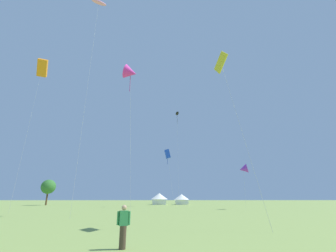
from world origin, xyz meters
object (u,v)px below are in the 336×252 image
at_px(person_spectator, 123,227).
at_px(festival_tent_left, 182,199).
at_px(kite_black_parafoil, 177,114).
at_px(festival_tent_right, 159,198).
at_px(kite_magenta_delta, 131,73).
at_px(tree_distant_left, 48,187).
at_px(kite_yellow_diamond, 221,63).
at_px(kite_purple_delta, 244,169).
at_px(kite_orange_box, 42,68).
at_px(kite_pink_parafoil, 99,3).
at_px(kite_blue_box, 167,154).

distance_m(person_spectator, festival_tent_left, 64.96).
bearing_deg(kite_black_parafoil, festival_tent_right, 104.93).
bearing_deg(kite_magenta_delta, tree_distant_left, 124.86).
height_order(kite_yellow_diamond, festival_tent_right, kite_yellow_diamond).
bearing_deg(kite_yellow_diamond, kite_purple_delta, 68.57).
bearing_deg(festival_tent_left, person_spectator, -97.00).
distance_m(kite_purple_delta, person_spectator, 39.15).
height_order(kite_orange_box, festival_tent_left, kite_orange_box).
bearing_deg(kite_magenta_delta, kite_pink_parafoil, -166.00).
relative_size(kite_pink_parafoil, festival_tent_left, 6.45).
height_order(kite_orange_box, kite_blue_box, kite_orange_box).
relative_size(kite_yellow_diamond, kite_blue_box, 1.01).
distance_m(kite_blue_box, person_spectator, 52.39).
bearing_deg(kite_purple_delta, kite_blue_box, 131.07).
bearing_deg(person_spectator, kite_black_parafoil, 83.15).
xyz_separation_m(kite_orange_box, tree_distant_left, (-11.70, 33.76, -18.02)).
bearing_deg(tree_distant_left, festival_tent_left, 9.03).
xyz_separation_m(kite_magenta_delta, person_spectator, (2.91, -19.01, -18.26)).
distance_m(kite_orange_box, festival_tent_right, 49.19).
distance_m(kite_orange_box, person_spectator, 38.01).
xyz_separation_m(kite_purple_delta, festival_tent_left, (-9.58, 30.06, -5.63)).
height_order(kite_black_parafoil, kite_yellow_diamond, kite_black_parafoil).
xyz_separation_m(kite_orange_box, kite_blue_box, (21.84, 26.18, -9.82)).
relative_size(kite_purple_delta, kite_pink_parafoil, 0.27).
xyz_separation_m(kite_yellow_diamond, person_spectator, (-6.69, -6.91, -12.36)).
distance_m(kite_purple_delta, tree_distant_left, 53.56).
bearing_deg(person_spectator, kite_yellow_diamond, 45.93).
relative_size(kite_blue_box, tree_distant_left, 2.07).
height_order(kite_yellow_diamond, kite_orange_box, kite_orange_box).
distance_m(festival_tent_right, tree_distant_left, 32.09).
relative_size(kite_black_parafoil, kite_orange_box, 0.97).
distance_m(person_spectator, festival_tent_right, 64.49).
bearing_deg(kite_pink_parafoil, kite_yellow_diamond, -36.28).
height_order(kite_magenta_delta, person_spectator, kite_magenta_delta).
xyz_separation_m(kite_blue_box, tree_distant_left, (-33.54, 7.58, -8.20)).
xyz_separation_m(kite_purple_delta, person_spectator, (-17.49, -34.42, -6.49)).
bearing_deg(kite_purple_delta, festival_tent_left, 107.67).
bearing_deg(kite_black_parafoil, festival_tent_left, 82.61).
relative_size(kite_orange_box, festival_tent_right, 4.74).
bearing_deg(festival_tent_right, kite_black_parafoil, -75.07).
xyz_separation_m(kite_yellow_diamond, tree_distant_left, (-37.03, 51.48, -8.25)).
distance_m(kite_purple_delta, kite_blue_box, 22.52).
bearing_deg(kite_yellow_diamond, kite_blue_box, 94.55).
bearing_deg(festival_tent_left, kite_black_parafoil, -97.39).
relative_size(kite_black_parafoil, person_spectator, 13.71).
xyz_separation_m(kite_orange_box, festival_tent_left, (26.56, 39.84, -21.28)).
bearing_deg(kite_blue_box, kite_magenta_delta, -100.88).
bearing_deg(festival_tent_left, kite_orange_box, -123.69).
bearing_deg(kite_purple_delta, kite_black_parafoil, 133.05).
xyz_separation_m(kite_black_parafoil, kite_blue_box, (-2.46, 3.73, -10.07)).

